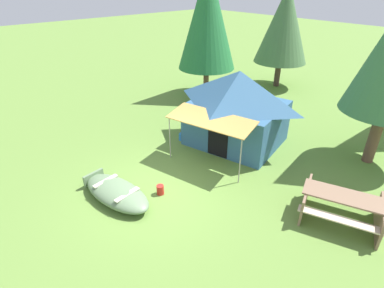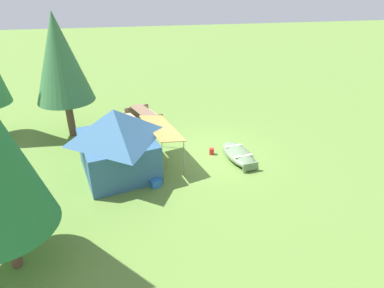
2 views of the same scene
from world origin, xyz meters
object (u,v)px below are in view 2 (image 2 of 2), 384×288
Objects in this scene: canvas_cabin_tent at (117,140)px; cooler_box at (154,181)px; pine_tree_far_center at (60,58)px; fuel_can at (212,151)px; beached_rowboat at (239,154)px; picnic_table at (143,115)px.

canvas_cabin_tent is 2.20m from cooler_box.
cooler_box is 0.10× the size of pine_tree_far_center.
fuel_can is at bearing -116.62° from pine_tree_far_center.
fuel_can is (0.63, 1.05, -0.09)m from beached_rowboat.
cooler_box is 7.32m from pine_tree_far_center.
cooler_box reaches higher than fuel_can.
canvas_cabin_tent reaches higher than fuel_can.
picnic_table is 5.89m from cooler_box.
pine_tree_far_center reaches higher than cooler_box.
pine_tree_far_center is (-0.71, 3.57, 3.33)m from picnic_table.
picnic_table is (4.63, -1.21, -0.92)m from canvas_cabin_tent.
canvas_cabin_tent is 1.93× the size of picnic_table.
beached_rowboat is 0.43× the size of pine_tree_far_center.
beached_rowboat is at bearing -117.23° from pine_tree_far_center.
fuel_can is at bearing -144.25° from picnic_table.
beached_rowboat is 4.50× the size of cooler_box.
canvas_cabin_tent is at bearing -148.94° from pine_tree_far_center.
cooler_box is 3.37m from fuel_can.
beached_rowboat is at bearing -139.55° from picnic_table.
fuel_can is at bearing -79.96° from canvas_cabin_tent.
cooler_box is at bearing -134.02° from canvas_cabin_tent.
cooler_box is at bearing -144.74° from pine_tree_far_center.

